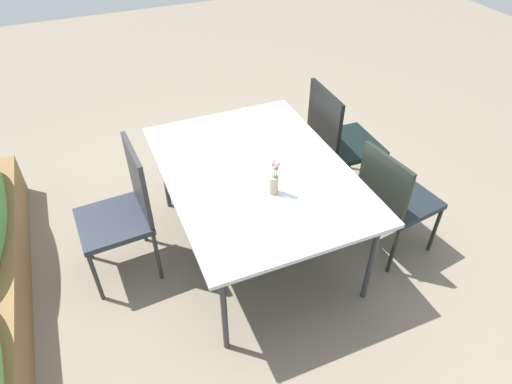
{
  "coord_description": "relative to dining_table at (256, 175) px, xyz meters",
  "views": [
    {
      "loc": [
        -2.13,
        0.88,
        2.49
      ],
      "look_at": [
        0.05,
        -0.03,
        0.54
      ],
      "focal_mm": 31.25,
      "sensor_mm": 36.0,
      "label": 1
    }
  ],
  "objects": [
    {
      "name": "chair_near_left",
      "position": [
        -0.37,
        -0.88,
        -0.18
      ],
      "size": [
        0.51,
        0.51,
        0.88
      ],
      "rotation": [
        0.0,
        0.0,
        3.28
      ],
      "color": "black",
      "rests_on": "ground"
    },
    {
      "name": "chair_near_right",
      "position": [
        0.36,
        -0.86,
        -0.14
      ],
      "size": [
        0.51,
        0.51,
        0.98
      ],
      "rotation": [
        0.0,
        0.0,
        3.12
      ],
      "color": "black",
      "rests_on": "ground"
    },
    {
      "name": "flower_vase",
      "position": [
        -0.26,
        -0.01,
        0.16
      ],
      "size": [
        0.07,
        0.06,
        0.27
      ],
      "color": "tan",
      "rests_on": "dining_table"
    },
    {
      "name": "ground_plane",
      "position": [
        -0.05,
        0.03,
        -0.69
      ],
      "size": [
        12.0,
        12.0,
        0.0
      ],
      "primitive_type": "plane",
      "color": "#756B5B"
    },
    {
      "name": "dining_table",
      "position": [
        0.0,
        0.0,
        0.0
      ],
      "size": [
        1.61,
        1.18,
        0.72
      ],
      "color": "silver",
      "rests_on": "ground"
    },
    {
      "name": "chair_far_side",
      "position": [
        0.17,
        0.87,
        -0.14
      ],
      "size": [
        0.48,
        0.48,
        0.98
      ],
      "rotation": [
        0.0,
        0.0,
        0.06
      ],
      "color": "#262B35",
      "rests_on": "ground"
    }
  ]
}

